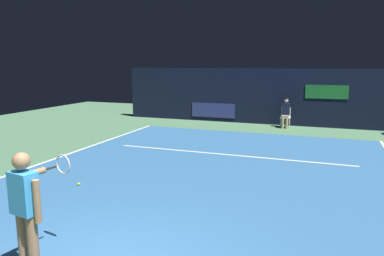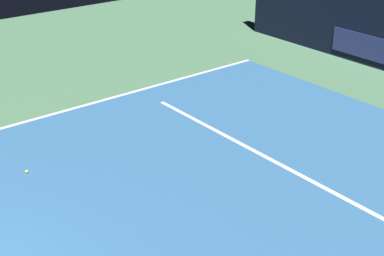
{
  "view_description": "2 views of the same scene",
  "coord_description": "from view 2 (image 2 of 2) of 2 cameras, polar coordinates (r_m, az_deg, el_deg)",
  "views": [
    {
      "loc": [
        2.75,
        -3.51,
        2.83
      ],
      "look_at": [
        -0.83,
        6.11,
        0.99
      ],
      "focal_mm": 33.68,
      "sensor_mm": 36.0,
      "label": 1
    },
    {
      "loc": [
        6.42,
        0.02,
        5.29
      ],
      "look_at": [
        -0.73,
        5.69,
        0.88
      ],
      "focal_mm": 51.03,
      "sensor_mm": 36.0,
      "label": 2
    }
  ],
  "objects": [
    {
      "name": "line_service",
      "position": [
        10.94,
        8.35,
        -3.35
      ],
      "size": [
        7.5,
        0.1,
        0.01
      ],
      "primitive_type": "cube",
      "color": "white",
      "rests_on": "court_surface"
    },
    {
      "name": "ground_plane",
      "position": [
        9.71,
        -0.39,
        -7.24
      ],
      "size": [
        28.24,
        28.24,
        0.0
      ],
      "primitive_type": "plane",
      "color": "#4C7A56"
    },
    {
      "name": "tennis_ball",
      "position": [
        10.85,
        -16.9,
        -4.37
      ],
      "size": [
        0.07,
        0.07,
        0.07
      ],
      "primitive_type": "sphere",
      "color": "#CCE033",
      "rests_on": "court_surface"
    },
    {
      "name": "line_sideline_right",
      "position": [
        13.34,
        -13.11,
        1.77
      ],
      "size": [
        0.1,
        12.06,
        0.01
      ],
      "primitive_type": "cube",
      "color": "white",
      "rests_on": "court_surface"
    },
    {
      "name": "court_surface",
      "position": [
        9.71,
        -0.39,
        -7.21
      ],
      "size": [
        9.62,
        12.06,
        0.01
      ],
      "primitive_type": "cube",
      "color": "#336699",
      "rests_on": "ground"
    }
  ]
}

